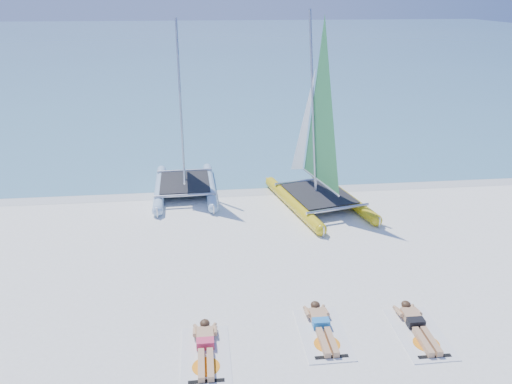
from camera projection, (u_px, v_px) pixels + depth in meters
ground at (286, 261)px, 13.78m from camera, size 140.00×140.00×0.00m
sea at (214, 42)px, 71.83m from camera, size 140.00×115.00×0.01m
wet_sand_strip at (262, 188)px, 18.85m from camera, size 140.00×1.40×0.01m
catamaran_blue at (183, 142)px, 17.92m from camera, size 2.34×4.67×6.29m
catamaran_yellow at (315, 143)px, 17.09m from camera, size 3.36×5.34×6.62m
towel_a at (206, 355)px, 10.21m from camera, size 1.00×1.85×0.02m
sunbather_a at (205, 345)px, 10.35m from camera, size 0.37×1.73×0.26m
towel_b at (323, 334)px, 10.85m from camera, size 1.00×1.85×0.02m
sunbather_b at (321, 324)px, 10.98m from camera, size 0.37×1.73×0.26m
towel_c at (419, 333)px, 10.86m from camera, size 1.00×1.85×0.02m
sunbather_c at (416, 324)px, 11.00m from camera, size 0.37×1.73×0.26m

